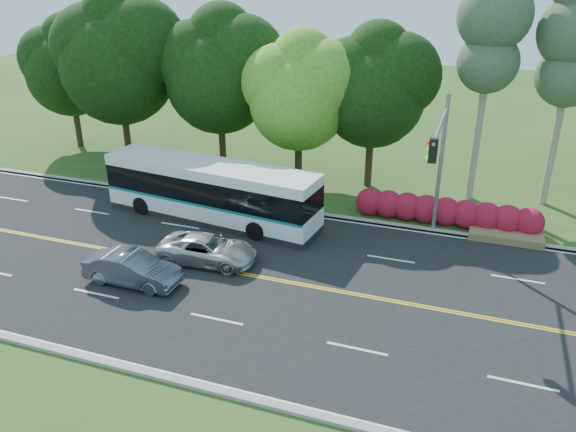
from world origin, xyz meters
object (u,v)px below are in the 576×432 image
(suv, at_px, (207,249))
(transit_bus, at_px, (211,192))
(sedan, at_px, (132,269))
(traffic_signal, at_px, (439,154))

(suv, bearing_deg, transit_bus, 20.05)
(transit_bus, xyz_separation_m, suv, (1.94, -4.36, -0.90))
(transit_bus, height_order, sedan, transit_bus)
(sedan, relative_size, suv, 0.93)
(sedan, bearing_deg, transit_bus, -1.42)
(traffic_signal, relative_size, sedan, 1.68)
(suv, bearing_deg, sedan, 138.13)
(transit_bus, relative_size, suv, 2.67)
(traffic_signal, xyz_separation_m, sedan, (-11.49, -7.65, -3.96))
(traffic_signal, bearing_deg, transit_bus, -177.22)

